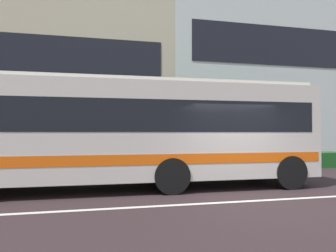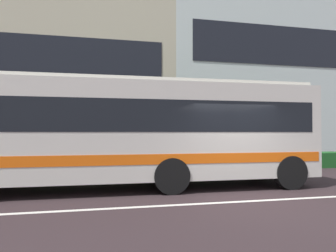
{
  "view_description": "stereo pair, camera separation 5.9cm",
  "coord_description": "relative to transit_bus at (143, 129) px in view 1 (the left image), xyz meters",
  "views": [
    {
      "loc": [
        -3.92,
        -7.07,
        1.7
      ],
      "look_at": [
        -1.67,
        2.57,
        1.9
      ],
      "focal_mm": 33.44,
      "sensor_mm": 36.0,
      "label": 1
    },
    {
      "loc": [
        -3.86,
        -7.09,
        1.7
      ],
      "look_at": [
        -1.67,
        2.57,
        1.9
      ],
      "focal_mm": 33.44,
      "sensor_mm": 36.0,
      "label": 2
    }
  ],
  "objects": [
    {
      "name": "hedge_row_far",
      "position": [
        3.17,
        3.78,
        -1.43
      ],
      "size": [
        14.54,
        1.1,
        0.71
      ],
      "primitive_type": "cube",
      "color": "#1C5621",
      "rests_on": "ground_plane"
    },
    {
      "name": "ground_plane",
      "position": [
        2.49,
        -2.44,
        -1.78
      ],
      "size": [
        160.0,
        160.0,
        0.0
      ],
      "primitive_type": "plane",
      "color": "#2F2326"
    },
    {
      "name": "transit_bus",
      "position": [
        0.0,
        0.0,
        0.0
      ],
      "size": [
        10.59,
        2.75,
        3.24
      ],
      "color": "beige",
      "rests_on": "ground_plane"
    },
    {
      "name": "lane_centre_line",
      "position": [
        2.49,
        -2.44,
        -1.78
      ],
      "size": [
        60.0,
        0.16,
        0.01
      ],
      "primitive_type": "cube",
      "color": "silver",
      "rests_on": "ground_plane"
    },
    {
      "name": "apartment_block_right",
      "position": [
        15.31,
        11.96,
        4.29
      ],
      "size": [
        24.63,
        8.71,
        12.15
      ],
      "color": "silver",
      "rests_on": "ground_plane"
    }
  ]
}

